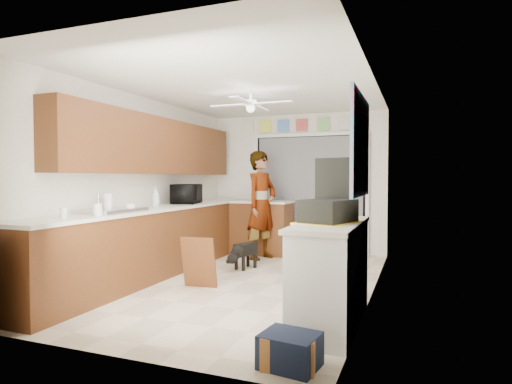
% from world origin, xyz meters
% --- Properties ---
extents(floor, '(5.00, 5.00, 0.00)m').
position_xyz_m(floor, '(0.00, 0.00, 0.00)').
color(floor, beige).
rests_on(floor, ground).
extents(ceiling, '(5.00, 5.00, 0.00)m').
position_xyz_m(ceiling, '(0.00, 0.00, 2.50)').
color(ceiling, white).
rests_on(ceiling, ground).
extents(wall_back, '(3.20, 0.00, 3.20)m').
position_xyz_m(wall_back, '(0.00, 2.50, 1.25)').
color(wall_back, white).
rests_on(wall_back, ground).
extents(wall_front, '(3.20, 0.00, 3.20)m').
position_xyz_m(wall_front, '(0.00, -2.50, 1.25)').
color(wall_front, white).
rests_on(wall_front, ground).
extents(wall_left, '(0.00, 5.00, 5.00)m').
position_xyz_m(wall_left, '(-1.60, 0.00, 1.25)').
color(wall_left, white).
rests_on(wall_left, ground).
extents(wall_right, '(0.00, 5.00, 5.00)m').
position_xyz_m(wall_right, '(1.60, 0.00, 1.25)').
color(wall_right, white).
rests_on(wall_right, ground).
extents(left_base_cabinets, '(0.60, 4.80, 0.90)m').
position_xyz_m(left_base_cabinets, '(-1.30, 0.00, 0.45)').
color(left_base_cabinets, brown).
rests_on(left_base_cabinets, floor).
extents(left_countertop, '(0.62, 4.80, 0.04)m').
position_xyz_m(left_countertop, '(-1.29, 0.00, 0.92)').
color(left_countertop, white).
rests_on(left_countertop, left_base_cabinets).
extents(upper_cabinets, '(0.32, 4.00, 0.80)m').
position_xyz_m(upper_cabinets, '(-1.44, 0.20, 1.80)').
color(upper_cabinets, brown).
rests_on(upper_cabinets, wall_left).
extents(sink_basin, '(0.50, 0.76, 0.06)m').
position_xyz_m(sink_basin, '(-1.29, -1.00, 0.95)').
color(sink_basin, silver).
rests_on(sink_basin, left_countertop).
extents(faucet, '(0.03, 0.03, 0.22)m').
position_xyz_m(faucet, '(-1.48, -1.00, 1.05)').
color(faucet, silver).
rests_on(faucet, left_countertop).
extents(peninsula_base, '(1.00, 0.60, 0.90)m').
position_xyz_m(peninsula_base, '(-0.50, 2.00, 0.45)').
color(peninsula_base, brown).
rests_on(peninsula_base, floor).
extents(peninsula_top, '(1.04, 0.64, 0.04)m').
position_xyz_m(peninsula_top, '(-0.50, 2.00, 0.92)').
color(peninsula_top, white).
rests_on(peninsula_top, peninsula_base).
extents(back_opening_recess, '(2.00, 0.06, 2.10)m').
position_xyz_m(back_opening_recess, '(0.25, 2.47, 1.05)').
color(back_opening_recess, black).
rests_on(back_opening_recess, wall_back).
extents(curtain_panel, '(1.90, 0.03, 2.05)m').
position_xyz_m(curtain_panel, '(0.25, 2.43, 1.05)').
color(curtain_panel, gray).
rests_on(curtain_panel, wall_back).
extents(door_trim_left, '(0.06, 0.04, 2.10)m').
position_xyz_m(door_trim_left, '(-0.77, 2.44, 1.05)').
color(door_trim_left, white).
rests_on(door_trim_left, wall_back).
extents(door_trim_right, '(0.06, 0.04, 2.10)m').
position_xyz_m(door_trim_right, '(1.27, 2.44, 1.05)').
color(door_trim_right, white).
rests_on(door_trim_right, wall_back).
extents(door_trim_head, '(2.10, 0.04, 0.06)m').
position_xyz_m(door_trim_head, '(0.25, 2.44, 2.12)').
color(door_trim_head, white).
rests_on(door_trim_head, wall_back).
extents(header_frame_0, '(0.22, 0.02, 0.22)m').
position_xyz_m(header_frame_0, '(-0.60, 2.47, 2.30)').
color(header_frame_0, '#EAEB4E').
rests_on(header_frame_0, wall_back).
extents(header_frame_1, '(0.22, 0.02, 0.22)m').
position_xyz_m(header_frame_1, '(-0.25, 2.47, 2.30)').
color(header_frame_1, '#5087D6').
rests_on(header_frame_1, wall_back).
extents(header_frame_2, '(0.22, 0.02, 0.22)m').
position_xyz_m(header_frame_2, '(0.10, 2.47, 2.30)').
color(header_frame_2, '#C2484A').
rests_on(header_frame_2, wall_back).
extents(header_frame_3, '(0.22, 0.02, 0.22)m').
position_xyz_m(header_frame_3, '(0.50, 2.47, 2.30)').
color(header_frame_3, '#7FC26F').
rests_on(header_frame_3, wall_back).
extents(header_frame_4, '(0.22, 0.02, 0.22)m').
position_xyz_m(header_frame_4, '(0.90, 2.47, 2.30)').
color(header_frame_4, beige).
rests_on(header_frame_4, wall_back).
extents(route66_sign, '(0.22, 0.02, 0.26)m').
position_xyz_m(route66_sign, '(-0.95, 2.47, 2.30)').
color(route66_sign, silver).
rests_on(route66_sign, wall_back).
extents(right_counter_base, '(0.50, 1.40, 0.90)m').
position_xyz_m(right_counter_base, '(1.35, -1.20, 0.45)').
color(right_counter_base, white).
rests_on(right_counter_base, floor).
extents(right_counter_top, '(0.54, 1.44, 0.04)m').
position_xyz_m(right_counter_top, '(1.34, -1.20, 0.92)').
color(right_counter_top, white).
rests_on(right_counter_top, right_counter_base).
extents(abstract_painting, '(0.03, 1.15, 0.95)m').
position_xyz_m(abstract_painting, '(1.58, -1.00, 1.65)').
color(abstract_painting, '#E153A4').
rests_on(abstract_painting, wall_right).
extents(ceiling_fan, '(1.14, 1.14, 0.24)m').
position_xyz_m(ceiling_fan, '(0.00, 0.20, 2.32)').
color(ceiling_fan, white).
rests_on(ceiling_fan, ceiling).
extents(microwave, '(0.50, 0.63, 0.30)m').
position_xyz_m(microwave, '(-1.30, 0.77, 1.09)').
color(microwave, black).
rests_on(microwave, left_countertop).
extents(soap_bottle, '(0.12, 0.12, 0.29)m').
position_xyz_m(soap_bottle, '(-1.39, 0.05, 1.08)').
color(soap_bottle, silver).
rests_on(soap_bottle, left_countertop).
extents(cup, '(0.15, 0.15, 0.09)m').
position_xyz_m(cup, '(-1.17, -0.80, 0.99)').
color(cup, white).
rests_on(cup, left_countertop).
extents(jar_a, '(0.10, 0.10, 0.13)m').
position_xyz_m(jar_a, '(-1.13, -1.42, 1.01)').
color(jar_a, silver).
rests_on(jar_a, left_countertop).
extents(jar_b, '(0.09, 0.09, 0.11)m').
position_xyz_m(jar_b, '(-1.22, -1.80, 0.99)').
color(jar_b, silver).
rests_on(jar_b, left_countertop).
extents(paper_towel_roll, '(0.12, 0.12, 0.22)m').
position_xyz_m(paper_towel_roll, '(-1.38, -0.96, 1.05)').
color(paper_towel_roll, white).
rests_on(paper_towel_roll, left_countertop).
extents(suitcase, '(0.51, 0.58, 0.21)m').
position_xyz_m(suitcase, '(1.32, -1.21, 1.04)').
color(suitcase, black).
rests_on(suitcase, right_counter_top).
extents(suitcase_rim, '(0.60, 0.69, 0.02)m').
position_xyz_m(suitcase_rim, '(1.32, -1.21, 0.93)').
color(suitcase_rim, yellow).
rests_on(suitcase_rim, suitcase).
extents(suitcase_lid, '(0.41, 0.16, 0.50)m').
position_xyz_m(suitcase_lid, '(1.32, -0.92, 1.29)').
color(suitcase_lid, black).
rests_on(suitcase_lid, suitcase).
extents(cardboard_box, '(0.40, 0.32, 0.24)m').
position_xyz_m(cardboard_box, '(1.25, -2.20, 0.12)').
color(cardboard_box, '#C77E3E').
rests_on(cardboard_box, floor).
extents(navy_crate, '(0.44, 0.38, 0.24)m').
position_xyz_m(navy_crate, '(1.25, -2.20, 0.12)').
color(navy_crate, '#161E37').
rests_on(navy_crate, floor).
extents(cabinet_door_panel, '(0.44, 0.21, 0.62)m').
position_xyz_m(cabinet_door_panel, '(-0.40, -0.50, 0.32)').
color(cabinet_door_panel, brown).
rests_on(cabinet_door_panel, floor).
extents(man, '(0.61, 0.75, 1.79)m').
position_xyz_m(man, '(-0.34, 1.55, 0.89)').
color(man, white).
rests_on(man, floor).
extents(dog, '(0.38, 0.59, 0.43)m').
position_xyz_m(dog, '(-0.29, 0.72, 0.21)').
color(dog, black).
rests_on(dog, floor).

